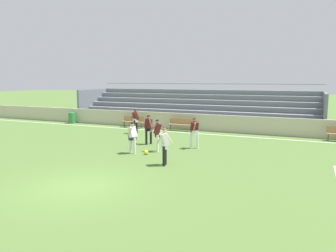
{
  "coord_description": "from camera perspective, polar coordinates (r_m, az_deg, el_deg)",
  "views": [
    {
      "loc": [
        7.37,
        -8.99,
        3.77
      ],
      "look_at": [
        0.08,
        7.68,
        1.15
      ],
      "focal_mm": 35.04,
      "sensor_mm": 36.0,
      "label": 1
    }
  ],
  "objects": [
    {
      "name": "ground_plane",
      "position": [
        12.23,
        -15.19,
        -10.07
      ],
      "size": [
        160.0,
        160.0,
        0.0
      ],
      "primitive_type": "plane",
      "color": "#4C6B30"
    },
    {
      "name": "field_line_sideline",
      "position": [
        23.02,
        4.61,
        -1.27
      ],
      "size": [
        44.0,
        0.12,
        0.01
      ],
      "primitive_type": "cube",
      "color": "white",
      "rests_on": "ground"
    },
    {
      "name": "sideline_wall",
      "position": [
        24.24,
        5.7,
        0.65
      ],
      "size": [
        48.0,
        0.16,
        1.22
      ],
      "primitive_type": "cube",
      "color": "beige",
      "rests_on": "ground"
    },
    {
      "name": "bleacher_stand",
      "position": [
        27.56,
        4.31,
        3.39
      ],
      "size": [
        20.2,
        4.92,
        3.38
      ],
      "color": "#9EA3AD",
      "rests_on": "ground"
    },
    {
      "name": "bench_far_left",
      "position": [
        24.09,
        2.22,
        0.48
      ],
      "size": [
        1.8,
        0.4,
        0.9
      ],
      "color": "#99754C",
      "rests_on": "ground"
    },
    {
      "name": "bench_near_bin",
      "position": [
        25.8,
        -6.05,
        0.95
      ],
      "size": [
        1.8,
        0.4,
        0.9
      ],
      "color": "#99754C",
      "rests_on": "ground"
    },
    {
      "name": "trash_bin",
      "position": [
        29.34,
        -16.38,
        1.36
      ],
      "size": [
        0.58,
        0.58,
        0.91
      ],
      "primitive_type": "cylinder",
      "color": "#2D7F3D",
      "rests_on": "ground"
    },
    {
      "name": "player_dark_trailing_run",
      "position": [
        17.05,
        -1.84,
        -1.12
      ],
      "size": [
        0.75,
        0.53,
        1.7
      ],
      "color": "white",
      "rests_on": "ground"
    },
    {
      "name": "player_white_dropping_back",
      "position": [
        16.73,
        -6.21,
        -1.54
      ],
      "size": [
        0.46,
        0.56,
        1.62
      ],
      "color": "white",
      "rests_on": "ground"
    },
    {
      "name": "player_dark_overlapping",
      "position": [
        17.87,
        4.63,
        -0.74
      ],
      "size": [
        0.51,
        0.69,
        1.69
      ],
      "color": "white",
      "rests_on": "ground"
    },
    {
      "name": "player_white_challenging",
      "position": [
        14.33,
        -0.6,
        -2.99
      ],
      "size": [
        0.66,
        0.54,
        1.67
      ],
      "color": "black",
      "rests_on": "ground"
    },
    {
      "name": "player_dark_pressing_high",
      "position": [
        19.0,
        -3.41,
        -0.15
      ],
      "size": [
        0.44,
        0.47,
        1.71
      ],
      "color": "black",
      "rests_on": "ground"
    },
    {
      "name": "player_dark_deep_cover",
      "position": [
        22.88,
        -5.66,
        1.27
      ],
      "size": [
        0.62,
        0.53,
        1.73
      ],
      "color": "black",
      "rests_on": "ground"
    },
    {
      "name": "soccer_ball",
      "position": [
        16.58,
        -3.83,
        -4.59
      ],
      "size": [
        0.22,
        0.22,
        0.22
      ],
      "primitive_type": "sphere",
      "color": "yellow",
      "rests_on": "ground"
    }
  ]
}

